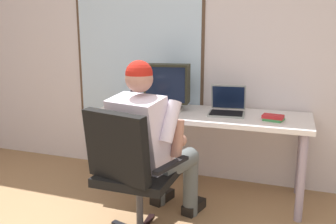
{
  "coord_description": "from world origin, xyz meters",
  "views": [
    {
      "loc": [
        0.96,
        -0.72,
        1.42
      ],
      "look_at": [
        0.05,
        1.8,
        0.83
      ],
      "focal_mm": 37.35,
      "sensor_mm": 36.0,
      "label": 1
    }
  ],
  "objects_px": {
    "laptop": "(227,106)",
    "desk_speaker": "(135,98)",
    "wine_glass": "(130,101)",
    "person_seated": "(151,141)",
    "office_chair": "(129,166)",
    "crt_monitor": "(167,85)",
    "desk": "(200,122)",
    "book_stack": "(273,118)"
  },
  "relations": [
    {
      "from": "office_chair",
      "to": "book_stack",
      "type": "relative_size",
      "value": 5.33
    },
    {
      "from": "desk",
      "to": "office_chair",
      "type": "distance_m",
      "value": 0.99
    },
    {
      "from": "office_chair",
      "to": "crt_monitor",
      "type": "xyz_separation_m",
      "value": [
        -0.08,
        0.98,
        0.42
      ]
    },
    {
      "from": "desk",
      "to": "person_seated",
      "type": "xyz_separation_m",
      "value": [
        -0.18,
        -0.7,
        0.0
      ]
    },
    {
      "from": "office_chair",
      "to": "wine_glass",
      "type": "relative_size",
      "value": 7.06
    },
    {
      "from": "laptop",
      "to": "wine_glass",
      "type": "relative_size",
      "value": 2.73
    },
    {
      "from": "desk",
      "to": "wine_glass",
      "type": "height_order",
      "value": "wine_glass"
    },
    {
      "from": "person_seated",
      "to": "wine_glass",
      "type": "xyz_separation_m",
      "value": [
        -0.43,
        0.54,
        0.18
      ]
    },
    {
      "from": "wine_glass",
      "to": "desk_speaker",
      "type": "height_order",
      "value": "desk_speaker"
    },
    {
      "from": "crt_monitor",
      "to": "wine_glass",
      "type": "distance_m",
      "value": 0.37
    },
    {
      "from": "laptop",
      "to": "desk_speaker",
      "type": "relative_size",
      "value": 2.31
    },
    {
      "from": "person_seated",
      "to": "desk_speaker",
      "type": "xyz_separation_m",
      "value": [
        -0.5,
        0.79,
        0.16
      ]
    },
    {
      "from": "office_chair",
      "to": "desk_speaker",
      "type": "height_order",
      "value": "office_chair"
    },
    {
      "from": "person_seated",
      "to": "crt_monitor",
      "type": "height_order",
      "value": "person_seated"
    },
    {
      "from": "office_chair",
      "to": "desk_speaker",
      "type": "xyz_separation_m",
      "value": [
        -0.44,
        1.04,
        0.27
      ]
    },
    {
      "from": "wine_glass",
      "to": "book_stack",
      "type": "height_order",
      "value": "wine_glass"
    },
    {
      "from": "person_seated",
      "to": "office_chair",
      "type": "bearing_deg",
      "value": -103.0
    },
    {
      "from": "office_chair",
      "to": "laptop",
      "type": "xyz_separation_m",
      "value": [
        0.47,
        1.01,
        0.25
      ]
    },
    {
      "from": "person_seated",
      "to": "wine_glass",
      "type": "bearing_deg",
      "value": 128.71
    },
    {
      "from": "desk",
      "to": "person_seated",
      "type": "distance_m",
      "value": 0.72
    },
    {
      "from": "person_seated",
      "to": "crt_monitor",
      "type": "xyz_separation_m",
      "value": [
        -0.14,
        0.72,
        0.32
      ]
    },
    {
      "from": "desk",
      "to": "person_seated",
      "type": "bearing_deg",
      "value": -104.25
    },
    {
      "from": "wine_glass",
      "to": "person_seated",
      "type": "bearing_deg",
      "value": -51.29
    },
    {
      "from": "desk_speaker",
      "to": "person_seated",
      "type": "bearing_deg",
      "value": -57.89
    },
    {
      "from": "wine_glass",
      "to": "crt_monitor",
      "type": "bearing_deg",
      "value": 32.66
    },
    {
      "from": "laptop",
      "to": "wine_glass",
      "type": "bearing_deg",
      "value": -165.01
    },
    {
      "from": "laptop",
      "to": "desk_speaker",
      "type": "distance_m",
      "value": 0.91
    },
    {
      "from": "person_seated",
      "to": "book_stack",
      "type": "bearing_deg",
      "value": 36.65
    },
    {
      "from": "laptop",
      "to": "book_stack",
      "type": "distance_m",
      "value": 0.43
    },
    {
      "from": "person_seated",
      "to": "desk_speaker",
      "type": "height_order",
      "value": "person_seated"
    },
    {
      "from": "person_seated",
      "to": "book_stack",
      "type": "height_order",
      "value": "person_seated"
    },
    {
      "from": "person_seated",
      "to": "laptop",
      "type": "relative_size",
      "value": 3.4
    },
    {
      "from": "crt_monitor",
      "to": "book_stack",
      "type": "bearing_deg",
      "value": -7.06
    },
    {
      "from": "desk",
      "to": "crt_monitor",
      "type": "distance_m",
      "value": 0.45
    },
    {
      "from": "desk",
      "to": "book_stack",
      "type": "height_order",
      "value": "book_stack"
    },
    {
      "from": "person_seated",
      "to": "desk",
      "type": "bearing_deg",
      "value": 75.75
    },
    {
      "from": "crt_monitor",
      "to": "wine_glass",
      "type": "height_order",
      "value": "crt_monitor"
    },
    {
      "from": "wine_glass",
      "to": "office_chair",
      "type": "bearing_deg",
      "value": -64.75
    },
    {
      "from": "desk",
      "to": "desk_speaker",
      "type": "xyz_separation_m",
      "value": [
        -0.67,
        0.09,
        0.17
      ]
    },
    {
      "from": "desk",
      "to": "office_chair",
      "type": "height_order",
      "value": "office_chair"
    },
    {
      "from": "desk",
      "to": "laptop",
      "type": "bearing_deg",
      "value": 14.69
    },
    {
      "from": "crt_monitor",
      "to": "desk_speaker",
      "type": "distance_m",
      "value": 0.4
    }
  ]
}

